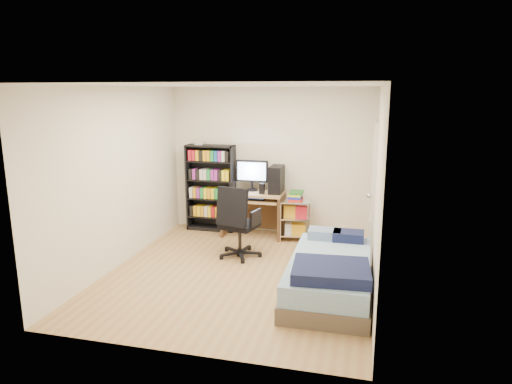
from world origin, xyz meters
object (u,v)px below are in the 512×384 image
(office_chair, at_px, (238,235))
(bed, at_px, (330,274))
(computer_desk, at_px, (260,196))
(media_shelf, at_px, (211,187))

(office_chair, distance_m, bed, 1.71)
(computer_desk, distance_m, office_chair, 1.18)
(office_chair, bearing_deg, computer_desk, 99.81)
(computer_desk, distance_m, bed, 2.51)
(media_shelf, relative_size, office_chair, 1.45)
(office_chair, xyz_separation_m, bed, (1.43, -0.93, -0.10))
(media_shelf, height_order, bed, media_shelf)
(media_shelf, relative_size, computer_desk, 1.23)
(computer_desk, relative_size, office_chair, 1.18)
(computer_desk, bearing_deg, office_chair, -93.11)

